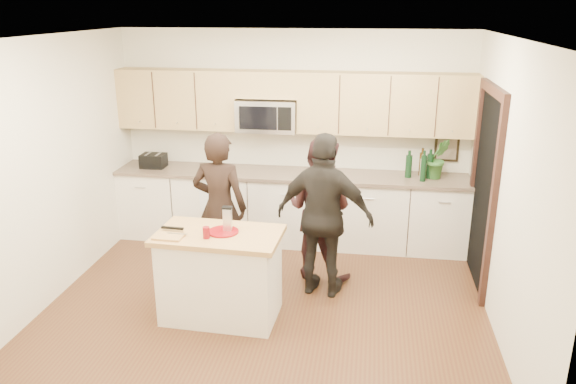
# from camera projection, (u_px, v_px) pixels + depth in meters

# --- Properties ---
(floor) EXTENTS (4.50, 4.50, 0.00)m
(floor) POSITION_uv_depth(u_px,v_px,m) (267.00, 304.00, 5.88)
(floor) COLOR #51331B
(floor) RESTS_ON ground
(room_shell) EXTENTS (4.52, 4.02, 2.71)m
(room_shell) POSITION_uv_depth(u_px,v_px,m) (265.00, 143.00, 5.33)
(room_shell) COLOR beige
(room_shell) RESTS_ON ground
(back_cabinetry) EXTENTS (4.50, 0.66, 0.94)m
(back_cabinetry) POSITION_uv_depth(u_px,v_px,m) (290.00, 207.00, 7.31)
(back_cabinetry) COLOR white
(back_cabinetry) RESTS_ON ground
(upper_cabinetry) EXTENTS (4.50, 0.33, 0.75)m
(upper_cabinetry) POSITION_uv_depth(u_px,v_px,m) (295.00, 100.00, 7.01)
(upper_cabinetry) COLOR tan
(upper_cabinetry) RESTS_ON ground
(microwave) EXTENTS (0.76, 0.41, 0.40)m
(microwave) POSITION_uv_depth(u_px,v_px,m) (267.00, 115.00, 7.08)
(microwave) COLOR silver
(microwave) RESTS_ON ground
(doorway) EXTENTS (0.06, 1.25, 2.20)m
(doorway) POSITION_uv_depth(u_px,v_px,m) (484.00, 183.00, 6.04)
(doorway) COLOR black
(doorway) RESTS_ON ground
(framed_picture) EXTENTS (0.30, 0.03, 0.38)m
(framed_picture) POSITION_uv_depth(u_px,v_px,m) (447.00, 147.00, 7.06)
(framed_picture) COLOR black
(framed_picture) RESTS_ON ground
(dish_towel) EXTENTS (0.34, 0.60, 0.48)m
(dish_towel) POSITION_uv_depth(u_px,v_px,m) (215.00, 184.00, 7.16)
(dish_towel) COLOR white
(dish_towel) RESTS_ON ground
(island) EXTENTS (1.23, 0.75, 0.90)m
(island) POSITION_uv_depth(u_px,v_px,m) (220.00, 275.00, 5.52)
(island) COLOR white
(island) RESTS_ON ground
(red_plate) EXTENTS (0.30, 0.30, 0.02)m
(red_plate) POSITION_uv_depth(u_px,v_px,m) (223.00, 232.00, 5.38)
(red_plate) COLOR maroon
(red_plate) RESTS_ON island
(box_grater) EXTENTS (0.09, 0.07, 0.24)m
(box_grater) POSITION_uv_depth(u_px,v_px,m) (227.00, 218.00, 5.36)
(box_grater) COLOR silver
(box_grater) RESTS_ON red_plate
(drink_glass) EXTENTS (0.07, 0.07, 0.11)m
(drink_glass) POSITION_uv_depth(u_px,v_px,m) (206.00, 233.00, 5.24)
(drink_glass) COLOR maroon
(drink_glass) RESTS_ON island
(cutting_board) EXTENTS (0.28, 0.20, 0.02)m
(cutting_board) POSITION_uv_depth(u_px,v_px,m) (169.00, 237.00, 5.27)
(cutting_board) COLOR #B4894B
(cutting_board) RESTS_ON island
(tongs) EXTENTS (0.23, 0.04, 0.02)m
(tongs) POSITION_uv_depth(u_px,v_px,m) (172.00, 228.00, 5.41)
(tongs) COLOR black
(tongs) RESTS_ON cutting_board
(knife) EXTENTS (0.19, 0.03, 0.01)m
(knife) POSITION_uv_depth(u_px,v_px,m) (177.00, 234.00, 5.30)
(knife) COLOR silver
(knife) RESTS_ON cutting_board
(toaster) EXTENTS (0.31, 0.24, 0.18)m
(toaster) POSITION_uv_depth(u_px,v_px,m) (154.00, 161.00, 7.37)
(toaster) COLOR black
(toaster) RESTS_ON back_cabinetry
(bottle_cluster) EXTENTS (0.33, 0.32, 0.38)m
(bottle_cluster) POSITION_uv_depth(u_px,v_px,m) (421.00, 164.00, 6.88)
(bottle_cluster) COLOR black
(bottle_cluster) RESTS_ON back_cabinetry
(orchid) EXTENTS (0.32, 0.28, 0.50)m
(orchid) POSITION_uv_depth(u_px,v_px,m) (438.00, 158.00, 6.86)
(orchid) COLOR #3A772F
(orchid) RESTS_ON back_cabinetry
(woman_left) EXTENTS (0.65, 0.46, 1.69)m
(woman_left) POSITION_uv_depth(u_px,v_px,m) (220.00, 207.00, 6.21)
(woman_left) COLOR black
(woman_left) RESTS_ON ground
(woman_center) EXTENTS (0.96, 0.86, 1.63)m
(woman_center) POSITION_uv_depth(u_px,v_px,m) (319.00, 209.00, 6.25)
(woman_center) COLOR black
(woman_center) RESTS_ON ground
(woman_right) EXTENTS (1.10, 0.63, 1.77)m
(woman_right) POSITION_uv_depth(u_px,v_px,m) (325.00, 216.00, 5.84)
(woman_right) COLOR black
(woman_right) RESTS_ON ground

